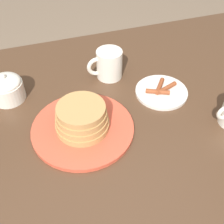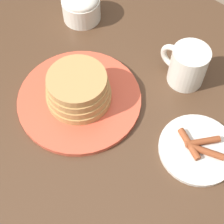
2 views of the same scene
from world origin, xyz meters
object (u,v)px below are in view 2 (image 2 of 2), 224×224
side_plate_bacon (198,148)px  sugar_bowl (81,6)px  pancake_plate (79,93)px  coffee_mug (187,65)px

side_plate_bacon → sugar_bowl: bearing=-15.5°
pancake_plate → coffee_mug: 0.25m
pancake_plate → sugar_bowl: size_ratio=2.80×
pancake_plate → side_plate_bacon: size_ratio=1.72×
pancake_plate → sugar_bowl: sugar_bowl is taller
coffee_mug → pancake_plate: bearing=55.9°
pancake_plate → sugar_bowl: bearing=-47.4°
coffee_mug → sugar_bowl: coffee_mug is taller
side_plate_bacon → coffee_mug: coffee_mug is taller
pancake_plate → coffee_mug: coffee_mug is taller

